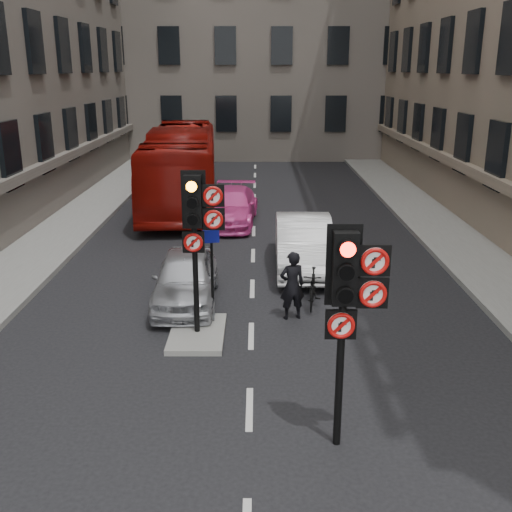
{
  "coord_description": "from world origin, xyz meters",
  "views": [
    {
      "loc": [
        0.14,
        -7.21,
        5.71
      ],
      "look_at": [
        0.11,
        2.69,
        2.6
      ],
      "focal_mm": 42.0,
      "sensor_mm": 36.0,
      "label": 1
    }
  ],
  "objects_px": {
    "signal_far": "(198,218)",
    "bus_red": "(182,166)",
    "motorcyclist": "(292,285)",
    "info_sign": "(212,262)",
    "signal_near": "(349,292)",
    "car_pink": "(231,207)",
    "motorcycle": "(313,288)",
    "car_white": "(304,244)",
    "car_silver": "(186,278)"
  },
  "relations": [
    {
      "from": "signal_far",
      "to": "motorcycle",
      "type": "height_order",
      "value": "signal_far"
    },
    {
      "from": "signal_near",
      "to": "motorcycle",
      "type": "height_order",
      "value": "signal_near"
    },
    {
      "from": "signal_near",
      "to": "car_silver",
      "type": "height_order",
      "value": "signal_near"
    },
    {
      "from": "signal_near",
      "to": "car_silver",
      "type": "distance_m",
      "value": 7.05
    },
    {
      "from": "signal_near",
      "to": "car_pink",
      "type": "height_order",
      "value": "signal_near"
    },
    {
      "from": "motorcycle",
      "to": "info_sign",
      "type": "xyz_separation_m",
      "value": [
        -2.42,
        -1.1,
        1.04
      ]
    },
    {
      "from": "motorcycle",
      "to": "motorcyclist",
      "type": "relative_size",
      "value": 0.92
    },
    {
      "from": "car_silver",
      "to": "info_sign",
      "type": "relative_size",
      "value": 1.81
    },
    {
      "from": "signal_far",
      "to": "car_pink",
      "type": "relative_size",
      "value": 0.78
    },
    {
      "from": "car_white",
      "to": "motorcyclist",
      "type": "bearing_deg",
      "value": -97.58
    },
    {
      "from": "signal_near",
      "to": "car_pink",
      "type": "distance_m",
      "value": 14.46
    },
    {
      "from": "car_silver",
      "to": "bus_red",
      "type": "height_order",
      "value": "bus_red"
    },
    {
      "from": "signal_far",
      "to": "car_silver",
      "type": "distance_m",
      "value": 2.92
    },
    {
      "from": "car_silver",
      "to": "car_white",
      "type": "xyz_separation_m",
      "value": [
        3.18,
        2.75,
        0.1
      ]
    },
    {
      "from": "signal_far",
      "to": "info_sign",
      "type": "height_order",
      "value": "signal_far"
    },
    {
      "from": "signal_far",
      "to": "bus_red",
      "type": "bearing_deg",
      "value": 98.45
    },
    {
      "from": "signal_far",
      "to": "info_sign",
      "type": "bearing_deg",
      "value": 73.85
    },
    {
      "from": "signal_far",
      "to": "car_pink",
      "type": "height_order",
      "value": "signal_far"
    },
    {
      "from": "signal_near",
      "to": "bus_red",
      "type": "relative_size",
      "value": 0.3
    },
    {
      "from": "signal_far",
      "to": "motorcyclist",
      "type": "relative_size",
      "value": 2.15
    },
    {
      "from": "signal_near",
      "to": "motorcycle",
      "type": "relative_size",
      "value": 2.33
    },
    {
      "from": "motorcyclist",
      "to": "info_sign",
      "type": "relative_size",
      "value": 0.78
    },
    {
      "from": "car_pink",
      "to": "bus_red",
      "type": "height_order",
      "value": "bus_red"
    },
    {
      "from": "car_silver",
      "to": "signal_far",
      "type": "bearing_deg",
      "value": -76.5
    },
    {
      "from": "info_sign",
      "to": "car_pink",
      "type": "bearing_deg",
      "value": 78.03
    },
    {
      "from": "info_sign",
      "to": "bus_red",
      "type": "bearing_deg",
      "value": 88.04
    },
    {
      "from": "car_white",
      "to": "bus_red",
      "type": "xyz_separation_m",
      "value": [
        -4.65,
        8.87,
        0.89
      ]
    },
    {
      "from": "motorcyclist",
      "to": "info_sign",
      "type": "height_order",
      "value": "info_sign"
    },
    {
      "from": "car_silver",
      "to": "info_sign",
      "type": "height_order",
      "value": "info_sign"
    },
    {
      "from": "car_pink",
      "to": "motorcyclist",
      "type": "relative_size",
      "value": 2.75
    },
    {
      "from": "bus_red",
      "to": "motorcycle",
      "type": "relative_size",
      "value": 7.77
    },
    {
      "from": "signal_near",
      "to": "car_white",
      "type": "bearing_deg",
      "value": 89.86
    },
    {
      "from": "bus_red",
      "to": "signal_near",
      "type": "bearing_deg",
      "value": -79.34
    },
    {
      "from": "bus_red",
      "to": "motorcycle",
      "type": "distance_m",
      "value": 12.74
    },
    {
      "from": "motorcycle",
      "to": "info_sign",
      "type": "height_order",
      "value": "info_sign"
    },
    {
      "from": "car_silver",
      "to": "motorcyclist",
      "type": "distance_m",
      "value": 2.82
    },
    {
      "from": "car_silver",
      "to": "motorcycle",
      "type": "relative_size",
      "value": 2.53
    },
    {
      "from": "signal_near",
      "to": "car_pink",
      "type": "bearing_deg",
      "value": 99.48
    },
    {
      "from": "bus_red",
      "to": "motorcyclist",
      "type": "bearing_deg",
      "value": -76.07
    },
    {
      "from": "car_white",
      "to": "motorcyclist",
      "type": "xyz_separation_m",
      "value": [
        -0.55,
        -3.75,
        0.07
      ]
    },
    {
      "from": "signal_near",
      "to": "signal_far",
      "type": "relative_size",
      "value": 1.0
    },
    {
      "from": "car_silver",
      "to": "motorcycle",
      "type": "xyz_separation_m",
      "value": [
        3.19,
        -0.17,
        -0.2
      ]
    },
    {
      "from": "signal_far",
      "to": "bus_red",
      "type": "relative_size",
      "value": 0.3
    },
    {
      "from": "bus_red",
      "to": "motorcyclist",
      "type": "relative_size",
      "value": 7.16
    },
    {
      "from": "car_white",
      "to": "motorcyclist",
      "type": "distance_m",
      "value": 3.79
    },
    {
      "from": "signal_near",
      "to": "car_pink",
      "type": "relative_size",
      "value": 0.78
    },
    {
      "from": "car_pink",
      "to": "motorcycle",
      "type": "relative_size",
      "value": 2.98
    },
    {
      "from": "signal_near",
      "to": "bus_red",
      "type": "xyz_separation_m",
      "value": [
        -4.63,
        17.63,
        -0.92
      ]
    },
    {
      "from": "car_white",
      "to": "motorcycle",
      "type": "bearing_deg",
      "value": -88.89
    },
    {
      "from": "bus_red",
      "to": "info_sign",
      "type": "relative_size",
      "value": 5.57
    }
  ]
}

